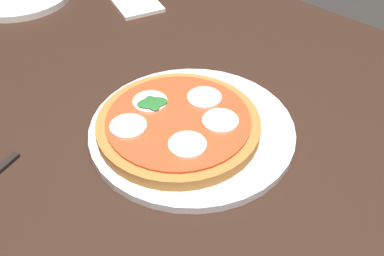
% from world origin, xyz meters
% --- Properties ---
extents(dining_table, '(1.58, 0.94, 0.70)m').
position_xyz_m(dining_table, '(0.00, 0.00, 0.62)').
color(dining_table, black).
rests_on(dining_table, ground_plane).
extents(serving_tray, '(0.31, 0.31, 0.01)m').
position_xyz_m(serving_tray, '(0.01, 0.02, 0.71)').
color(serving_tray, silver).
rests_on(serving_tray, dining_table).
extents(pizza, '(0.24, 0.24, 0.03)m').
position_xyz_m(pizza, '(0.02, 0.03, 0.73)').
color(pizza, '#B27033').
rests_on(pizza, serving_tray).
extents(napkin, '(0.15, 0.13, 0.01)m').
position_xyz_m(napkin, '(0.39, -0.21, 0.71)').
color(napkin, white).
rests_on(napkin, dining_table).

